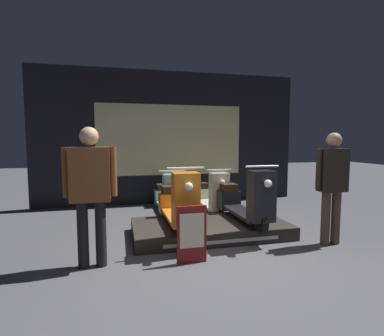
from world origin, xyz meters
name	(u,v)px	position (x,y,z in m)	size (l,w,h in m)	color
ground_plane	(226,267)	(0.00, 0.00, 0.00)	(30.00, 30.00, 0.00)	#4C4C51
shop_wall_back	(171,138)	(0.00, 3.94, 1.60)	(6.43, 0.09, 3.20)	black
display_platform	(210,229)	(0.18, 1.23, 0.10)	(2.49, 1.24, 0.21)	#2D2823
scooter_display_left	(178,203)	(-0.38, 1.13, 0.57)	(0.50, 1.73, 0.98)	black
scooter_display_right	(245,200)	(0.74, 1.13, 0.57)	(0.50, 1.73, 0.98)	black
scooter_backrow_0	(168,197)	(-0.27, 2.78, 0.36)	(0.50, 1.73, 0.98)	black
scooter_backrow_1	(210,195)	(0.66, 2.78, 0.36)	(0.50, 1.73, 0.98)	black
person_left_browsing	(90,184)	(-1.59, 0.39, 1.02)	(0.62, 0.26, 1.70)	black
person_right_browsing	(332,180)	(1.78, 0.39, 0.96)	(0.55, 0.22, 1.65)	#473828
price_sign_board	(192,234)	(-0.39, 0.21, 0.37)	(0.38, 0.04, 0.73)	maroon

